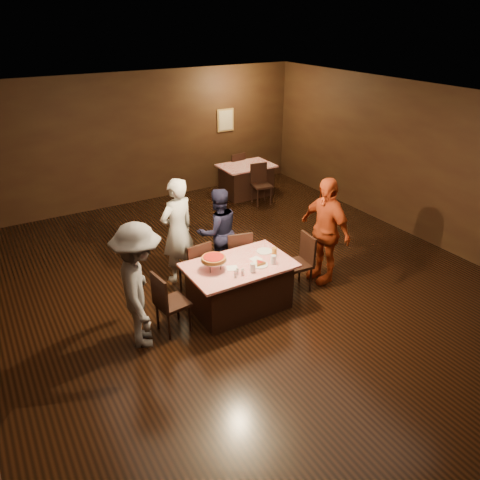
# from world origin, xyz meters

# --- Properties ---
(room) EXTENTS (10.00, 10.04, 3.02)m
(room) POSITION_xyz_m (0.00, 0.01, 2.14)
(room) COLOR black
(room) RESTS_ON ground
(main_table) EXTENTS (1.60, 1.00, 0.77)m
(main_table) POSITION_xyz_m (-0.43, -0.16, 0.39)
(main_table) COLOR #B80C0E
(main_table) RESTS_ON ground
(back_table) EXTENTS (1.30, 0.90, 0.77)m
(back_table) POSITION_xyz_m (2.25, 4.04, 0.39)
(back_table) COLOR #A30A13
(back_table) RESTS_ON ground
(chair_far_left) EXTENTS (0.46, 0.46, 0.95)m
(chair_far_left) POSITION_xyz_m (-0.83, 0.59, 0.47)
(chair_far_left) COLOR black
(chair_far_left) RESTS_ON ground
(chair_far_right) EXTENTS (0.51, 0.51, 0.95)m
(chair_far_right) POSITION_xyz_m (-0.03, 0.59, 0.47)
(chair_far_right) COLOR black
(chair_far_right) RESTS_ON ground
(chair_end_left) EXTENTS (0.47, 0.47, 0.95)m
(chair_end_left) POSITION_xyz_m (-1.53, -0.16, 0.47)
(chair_end_left) COLOR black
(chair_end_left) RESTS_ON ground
(chair_end_right) EXTENTS (0.46, 0.46, 0.95)m
(chair_end_right) POSITION_xyz_m (0.67, -0.16, 0.47)
(chair_end_right) COLOR black
(chair_end_right) RESTS_ON ground
(chair_back_near) EXTENTS (0.48, 0.48, 0.95)m
(chair_back_near) POSITION_xyz_m (2.25, 3.34, 0.47)
(chair_back_near) COLOR black
(chair_back_near) RESTS_ON ground
(chair_back_far) EXTENTS (0.46, 0.46, 0.95)m
(chair_back_far) POSITION_xyz_m (2.25, 4.64, 0.47)
(chair_back_far) COLOR black
(chair_back_far) RESTS_ON ground
(diner_white_jacket) EXTENTS (0.76, 0.61, 1.81)m
(diner_white_jacket) POSITION_xyz_m (-0.86, 1.13, 0.91)
(diner_white_jacket) COLOR silver
(diner_white_jacket) RESTS_ON ground
(diner_navy_hoodie) EXTENTS (0.79, 0.63, 1.56)m
(diner_navy_hoodie) POSITION_xyz_m (-0.17, 0.99, 0.78)
(diner_navy_hoodie) COLOR black
(diner_navy_hoodie) RESTS_ON ground
(diner_grey_knit) EXTENTS (0.98, 1.31, 1.80)m
(diner_grey_knit) POSITION_xyz_m (-1.99, -0.20, 0.90)
(diner_grey_knit) COLOR slate
(diner_grey_knit) RESTS_ON ground
(diner_red_shirt) EXTENTS (0.52, 1.10, 1.83)m
(diner_red_shirt) POSITION_xyz_m (1.24, -0.12, 0.92)
(diner_red_shirt) COLOR #AC3B18
(diner_red_shirt) RESTS_ON ground
(pizza_stand) EXTENTS (0.38, 0.38, 0.22)m
(pizza_stand) POSITION_xyz_m (-0.83, -0.11, 0.95)
(pizza_stand) COLOR black
(pizza_stand) RESTS_ON main_table
(plate_with_slice) EXTENTS (0.25, 0.25, 0.06)m
(plate_with_slice) POSITION_xyz_m (-0.18, -0.34, 0.80)
(plate_with_slice) COLOR white
(plate_with_slice) RESTS_ON main_table
(plate_empty) EXTENTS (0.25, 0.25, 0.01)m
(plate_empty) POSITION_xyz_m (0.12, -0.01, 0.78)
(plate_empty) COLOR white
(plate_empty) RESTS_ON main_table
(glass_front_left) EXTENTS (0.08, 0.08, 0.14)m
(glass_front_left) POSITION_xyz_m (-0.38, -0.46, 0.84)
(glass_front_left) COLOR silver
(glass_front_left) RESTS_ON main_table
(glass_front_right) EXTENTS (0.08, 0.08, 0.14)m
(glass_front_right) POSITION_xyz_m (0.02, -0.41, 0.84)
(glass_front_right) COLOR silver
(glass_front_right) RESTS_ON main_table
(glass_amber) EXTENTS (0.08, 0.08, 0.14)m
(glass_amber) POSITION_xyz_m (0.17, -0.21, 0.84)
(glass_amber) COLOR #BF7F26
(glass_amber) RESTS_ON main_table
(condiments) EXTENTS (0.17, 0.10, 0.09)m
(condiments) POSITION_xyz_m (-0.61, -0.44, 0.82)
(condiments) COLOR silver
(condiments) RESTS_ON main_table
(napkin_center) EXTENTS (0.19, 0.19, 0.01)m
(napkin_center) POSITION_xyz_m (-0.13, -0.16, 0.77)
(napkin_center) COLOR white
(napkin_center) RESTS_ON main_table
(napkin_left) EXTENTS (0.21, 0.21, 0.01)m
(napkin_left) POSITION_xyz_m (-0.58, -0.21, 0.77)
(napkin_left) COLOR white
(napkin_left) RESTS_ON main_table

